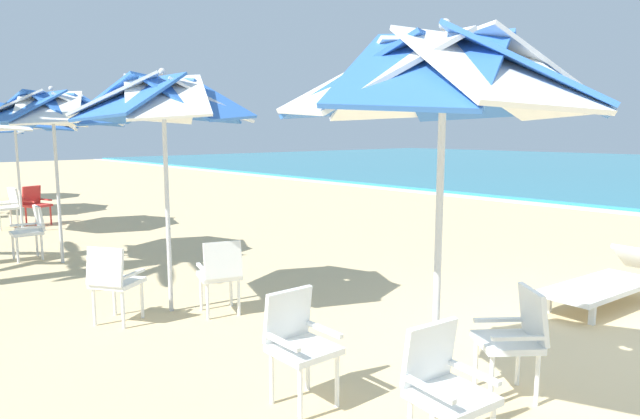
{
  "coord_description": "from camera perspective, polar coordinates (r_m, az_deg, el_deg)",
  "views": [
    {
      "loc": [
        1.66,
        -5.44,
        2.07
      ],
      "look_at": [
        -3.97,
        -0.43,
        1.0
      ],
      "focal_mm": 31.17,
      "sensor_mm": 36.0,
      "label": 1
    }
  ],
  "objects": [
    {
      "name": "beach_umbrella_0",
      "position": [
        3.81,
        12.55,
        12.79
      ],
      "size": [
        2.21,
        2.21,
        2.79
      ],
      "color": "silver",
      "rests_on": "ground"
    },
    {
      "name": "beach_umbrella_2",
      "position": [
        9.51,
        -25.75,
        9.12
      ],
      "size": [
        2.26,
        2.26,
        2.74
      ],
      "color": "silver",
      "rests_on": "ground"
    },
    {
      "name": "sun_lounger_1",
      "position": [
        7.54,
        27.52,
        -6.58
      ],
      "size": [
        0.82,
        2.19,
        0.62
      ],
      "color": "white",
      "rests_on": "ground"
    },
    {
      "name": "plastic_chair_3",
      "position": [
        6.38,
        -10.18,
        -6.33
      ],
      "size": [
        0.58,
        0.56,
        0.87
      ],
      "color": "white",
      "rests_on": "ground"
    },
    {
      "name": "plastic_chair_0",
      "position": [
        4.68,
        19.44,
        -12.04
      ],
      "size": [
        0.63,
        0.63,
        0.87
      ],
      "color": "white",
      "rests_on": "ground"
    },
    {
      "name": "plastic_chair_7",
      "position": [
        13.58,
        -29.39,
        0.38
      ],
      "size": [
        0.5,
        0.53,
        0.87
      ],
      "color": "white",
      "rests_on": "ground"
    },
    {
      "name": "plastic_chair_6",
      "position": [
        13.76,
        -27.16,
        0.62
      ],
      "size": [
        0.58,
        0.56,
        0.87
      ],
      "color": "red",
      "rests_on": "ground"
    },
    {
      "name": "beach_umbrella_3",
      "position": [
        12.81,
        -28.89,
        8.2
      ],
      "size": [
        2.49,
        2.49,
        2.68
      ],
      "color": "silver",
      "rests_on": "ground"
    },
    {
      "name": "plastic_chair_4",
      "position": [
        6.38,
        -20.45,
        -6.71
      ],
      "size": [
        0.62,
        0.63,
        0.87
      ],
      "color": "white",
      "rests_on": "ground"
    },
    {
      "name": "plastic_chair_5",
      "position": [
        10.13,
        -27.55,
        -1.77
      ],
      "size": [
        0.46,
        0.49,
        0.87
      ],
      "color": "white",
      "rests_on": "ground"
    },
    {
      "name": "beach_umbrella_1",
      "position": [
        6.45,
        -15.79,
        10.56
      ],
      "size": [
        2.09,
        2.09,
        2.75
      ],
      "color": "silver",
      "rests_on": "ground"
    },
    {
      "name": "plastic_chair_1",
      "position": [
        4.33,
        -2.23,
        -13.22
      ],
      "size": [
        0.48,
        0.45,
        0.87
      ],
      "color": "white",
      "rests_on": "ground"
    },
    {
      "name": "plastic_chair_2",
      "position": [
        3.72,
        12.59,
        -17.13
      ],
      "size": [
        0.52,
        0.49,
        0.87
      ],
      "color": "white",
      "rests_on": "ground"
    }
  ]
}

